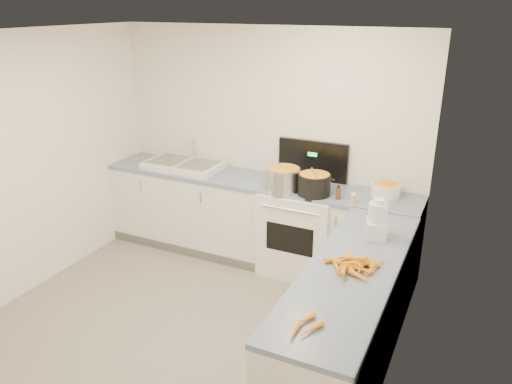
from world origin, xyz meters
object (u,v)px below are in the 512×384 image
at_px(steel_pot, 283,180).
at_px(food_processor, 377,221).
at_px(stove, 301,229).
at_px(extract_bottle, 338,193).
at_px(sink, 184,165).
at_px(black_pot, 314,185).
at_px(spice_jar, 353,199).
at_px(mixing_bowl, 385,190).

relative_size(steel_pot, food_processor, 1.04).
bearing_deg(stove, extract_bottle, -20.96).
height_order(sink, extract_bottle, sink).
bearing_deg(sink, steel_pot, -7.42).
distance_m(black_pot, spice_jar, 0.41).
bearing_deg(food_processor, extract_bottle, 127.81).
height_order(black_pot, spice_jar, black_pot).
distance_m(steel_pot, spice_jar, 0.73).
relative_size(mixing_bowl, food_processor, 0.88).
distance_m(stove, extract_bottle, 0.69).
bearing_deg(black_pot, food_processor, -41.80).
distance_m(sink, black_pot, 1.63).
relative_size(sink, spice_jar, 10.93).
bearing_deg(sink, spice_jar, -5.74).
distance_m(stove, black_pot, 0.60).
bearing_deg(black_pot, steel_pot, -177.49).
xyz_separation_m(stove, steel_pot, (-0.15, -0.15, 0.57)).
bearing_deg(sink, extract_bottle, -5.39).
bearing_deg(food_processor, black_pot, 138.20).
xyz_separation_m(spice_jar, food_processor, (0.36, -0.64, 0.10)).
bearing_deg(extract_bottle, black_pot, 175.20).
bearing_deg(stove, spice_jar, -18.07).
bearing_deg(steel_pot, black_pot, 2.51).
distance_m(extract_bottle, food_processor, 0.85).
height_order(black_pot, food_processor, food_processor).
bearing_deg(black_pot, spice_jar, -6.76).
relative_size(stove, food_processor, 4.13).
bearing_deg(black_pot, sink, 174.52).
relative_size(sink, mixing_bowl, 2.98).
distance_m(mixing_bowl, extract_bottle, 0.48).
height_order(black_pot, extract_bottle, black_pot).
distance_m(stove, steel_pot, 0.61).
bearing_deg(food_processor, sink, 160.58).
xyz_separation_m(black_pot, spice_jar, (0.41, -0.05, -0.06)).
bearing_deg(mixing_bowl, steel_pot, -164.82).
relative_size(sink, black_pot, 2.67).
relative_size(mixing_bowl, spice_jar, 3.67).
height_order(steel_pot, mixing_bowl, steel_pot).
relative_size(steel_pot, extract_bottle, 2.94).
bearing_deg(stove, food_processor, -41.43).
height_order(stove, mixing_bowl, stove).
distance_m(mixing_bowl, food_processor, 0.94).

